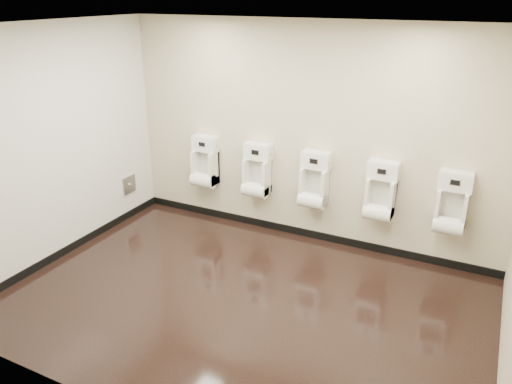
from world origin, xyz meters
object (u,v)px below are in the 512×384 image
urinal_2 (314,184)px  urinal_3 (380,195)px  urinal_0 (205,165)px  urinal_4 (451,208)px  urinal_1 (257,174)px  access_panel (129,184)px

urinal_2 → urinal_3: 0.84m
urinal_0 → urinal_4: (3.27, 0.00, 0.00)m
urinal_0 → urinal_3: 2.47m
urinal_1 → urinal_3: 1.65m
urinal_2 → urinal_3: size_ratio=1.00×
access_panel → urinal_1: (1.85, 0.42, 0.32)m
urinal_2 → access_panel: bearing=-170.9°
urinal_1 → urinal_2: 0.81m
access_panel → urinal_3: 3.54m
urinal_2 → urinal_4: bearing=0.0°
urinal_2 → urinal_4: size_ratio=1.00×
urinal_4 → access_panel: bearing=-174.4°
urinal_1 → urinal_3: bearing=0.0°
access_panel → urinal_4: (4.31, 0.42, 0.32)m
urinal_2 → urinal_3: same height
urinal_1 → urinal_2: size_ratio=1.00×
urinal_0 → urinal_2: 1.63m
urinal_4 → urinal_2: bearing=180.0°
urinal_3 → urinal_4: (0.81, 0.00, 0.00)m
urinal_1 → urinal_4: 2.46m
urinal_2 → urinal_0: bearing=180.0°
access_panel → urinal_0: size_ratio=0.35×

